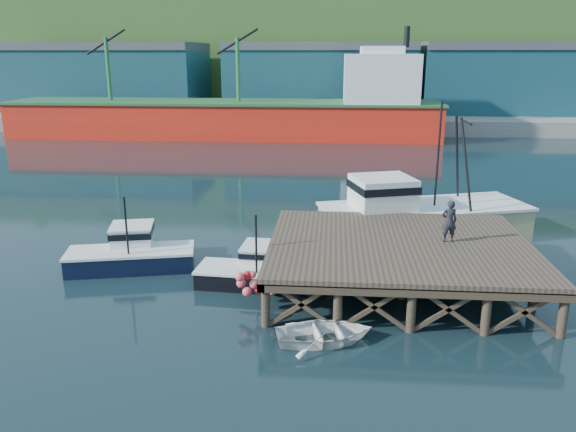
# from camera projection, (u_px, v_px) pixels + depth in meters

# --- Properties ---
(ground) EXTENTS (300.00, 300.00, 0.00)m
(ground) POSITION_uv_depth(u_px,v_px,m) (282.00, 281.00, 26.96)
(ground) COLOR black
(ground) RESTS_ON ground
(wharf) EXTENTS (12.00, 10.00, 2.62)m
(wharf) POSITION_uv_depth(u_px,v_px,m) (400.00, 247.00, 25.82)
(wharf) COLOR brown
(wharf) RESTS_ON ground
(far_quay) EXTENTS (160.00, 40.00, 2.00)m
(far_quay) POSITION_uv_depth(u_px,v_px,m) (320.00, 113.00, 93.70)
(far_quay) COLOR gray
(far_quay) RESTS_ON ground
(warehouse_left) EXTENTS (32.00, 16.00, 9.00)m
(warehouse_left) POSITION_uv_depth(u_px,v_px,m) (102.00, 80.00, 90.12)
(warehouse_left) COLOR #194A53
(warehouse_left) RESTS_ON far_quay
(warehouse_mid) EXTENTS (28.00, 16.00, 9.00)m
(warehouse_mid) POSITION_uv_depth(u_px,v_px,m) (320.00, 81.00, 87.39)
(warehouse_mid) COLOR #194A53
(warehouse_mid) RESTS_ON far_quay
(warehouse_right) EXTENTS (30.00, 16.00, 9.00)m
(warehouse_right) POSITION_uv_depth(u_px,v_px,m) (518.00, 81.00, 85.05)
(warehouse_right) COLOR #194A53
(warehouse_right) RESTS_ON far_quay
(cargo_ship) EXTENTS (55.50, 10.00, 13.75)m
(cargo_ship) POSITION_uv_depth(u_px,v_px,m) (251.00, 112.00, 72.66)
(cargo_ship) COLOR red
(cargo_ship) RESTS_ON ground
(hillside) EXTENTS (220.00, 50.00, 22.00)m
(hillside) POSITION_uv_depth(u_px,v_px,m) (325.00, 51.00, 119.64)
(hillside) COLOR #2D511E
(hillside) RESTS_ON ground
(boat_navy) EXTENTS (6.63, 4.15, 3.93)m
(boat_navy) POSITION_uv_depth(u_px,v_px,m) (131.00, 252.00, 28.51)
(boat_navy) COLOR black
(boat_navy) RESTS_ON ground
(boat_black) EXTENTS (6.00, 5.03, 3.62)m
(boat_black) POSITION_uv_depth(u_px,v_px,m) (260.00, 270.00, 26.49)
(boat_black) COLOR black
(boat_black) RESTS_ON ground
(trawler) EXTENTS (12.68, 7.60, 8.00)m
(trawler) POSITION_uv_depth(u_px,v_px,m) (420.00, 212.00, 32.67)
(trawler) COLOR tan
(trawler) RESTS_ON ground
(dinghy) EXTENTS (4.23, 3.43, 0.77)m
(dinghy) POSITION_uv_depth(u_px,v_px,m) (324.00, 333.00, 21.14)
(dinghy) COLOR white
(dinghy) RESTS_ON ground
(dockworker) EXTENTS (0.77, 0.55, 1.97)m
(dockworker) POSITION_uv_depth(u_px,v_px,m) (449.00, 221.00, 25.74)
(dockworker) COLOR black
(dockworker) RESTS_ON wharf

